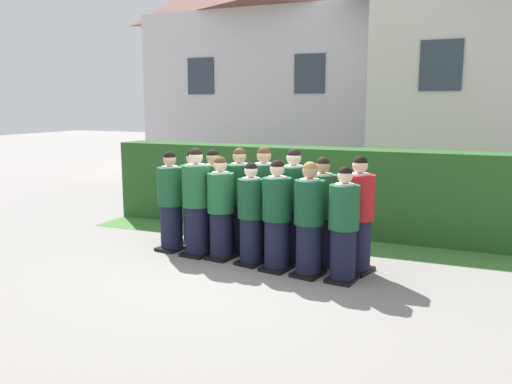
# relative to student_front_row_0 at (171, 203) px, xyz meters

# --- Properties ---
(ground_plane) EXTENTS (60.00, 60.00, 0.00)m
(ground_plane) POSITION_rel_student_front_row_0_xyz_m (1.48, -0.21, -0.77)
(ground_plane) COLOR gray
(student_front_row_0) EXTENTS (0.44, 0.54, 1.61)m
(student_front_row_0) POSITION_rel_student_front_row_0_xyz_m (0.00, 0.00, 0.00)
(student_front_row_0) COLOR black
(student_front_row_0) RESTS_ON ground
(student_front_row_1) EXTENTS (0.44, 0.52, 1.69)m
(student_front_row_1) POSITION_rel_student_front_row_0_xyz_m (0.53, -0.09, 0.04)
(student_front_row_1) COLOR black
(student_front_row_1) RESTS_ON ground
(student_front_row_2) EXTENTS (0.42, 0.50, 1.58)m
(student_front_row_2) POSITION_rel_student_front_row_0_xyz_m (0.96, -0.12, -0.02)
(student_front_row_2) COLOR black
(student_front_row_2) RESTS_ON ground
(student_front_row_3) EXTENTS (0.43, 0.49, 1.52)m
(student_front_row_3) POSITION_rel_student_front_row_0_xyz_m (1.50, -0.19, -0.04)
(student_front_row_3) COLOR black
(student_front_row_3) RESTS_ON ground
(student_front_row_4) EXTENTS (0.44, 0.53, 1.59)m
(student_front_row_4) POSITION_rel_student_front_row_0_xyz_m (1.95, -0.31, -0.01)
(student_front_row_4) COLOR black
(student_front_row_4) RESTS_ON ground
(student_front_row_5) EXTENTS (0.45, 0.52, 1.59)m
(student_front_row_5) POSITION_rel_student_front_row_0_xyz_m (2.44, -0.38, -0.01)
(student_front_row_5) COLOR black
(student_front_row_5) RESTS_ON ground
(student_front_row_6) EXTENTS (0.41, 0.52, 1.56)m
(student_front_row_6) POSITION_rel_student_front_row_0_xyz_m (2.93, -0.41, -0.03)
(student_front_row_6) COLOR black
(student_front_row_6) RESTS_ON ground
(student_rear_row_0) EXTENTS (0.43, 0.53, 1.59)m
(student_rear_row_0) POSITION_rel_student_front_row_0_xyz_m (0.12, 0.51, -0.01)
(student_rear_row_0) COLOR black
(student_rear_row_0) RESTS_ON ground
(student_rear_row_1) EXTENTS (0.43, 0.54, 1.63)m
(student_rear_row_1) POSITION_rel_student_front_row_0_xyz_m (0.56, 0.40, 0.01)
(student_rear_row_1) COLOR black
(student_rear_row_1) RESTS_ON ground
(student_rear_row_2) EXTENTS (0.44, 0.52, 1.68)m
(student_rear_row_2) POSITION_rel_student_front_row_0_xyz_m (1.05, 0.37, 0.03)
(student_rear_row_2) COLOR black
(student_rear_row_2) RESTS_ON ground
(student_rear_row_3) EXTENTS (0.45, 0.56, 1.72)m
(student_rear_row_3) POSITION_rel_student_front_row_0_xyz_m (1.52, 0.26, 0.05)
(student_rear_row_3) COLOR black
(student_rear_row_3) RESTS_ON ground
(student_rear_row_4) EXTENTS (0.49, 0.56, 1.71)m
(student_rear_row_4) POSITION_rel_student_front_row_0_xyz_m (2.01, 0.22, 0.05)
(student_rear_row_4) COLOR black
(student_rear_row_4) RESTS_ON ground
(student_rear_row_5) EXTENTS (0.44, 0.52, 1.61)m
(student_rear_row_5) POSITION_rel_student_front_row_0_xyz_m (2.48, 0.12, -0.00)
(student_rear_row_5) COLOR black
(student_rear_row_5) RESTS_ON ground
(student_in_red_blazer) EXTENTS (0.48, 0.55, 1.66)m
(student_in_red_blazer) POSITION_rel_student_front_row_0_xyz_m (3.03, 0.04, 0.02)
(student_in_red_blazer) COLOR black
(student_in_red_blazer) RESTS_ON ground
(hedge) EXTENTS (7.56, 0.70, 1.57)m
(hedge) POSITION_rel_student_front_row_0_xyz_m (1.48, 2.12, 0.01)
(hedge) COLOR #285623
(hedge) RESTS_ON ground
(school_building_main) EXTENTS (8.22, 4.16, 7.48)m
(school_building_main) POSITION_rel_student_front_row_0_xyz_m (-1.73, 9.35, 3.07)
(school_building_main) COLOR silver
(school_building_main) RESTS_ON ground
(school_building_annex) EXTENTS (6.22, 3.58, 6.90)m
(school_building_annex) POSITION_rel_student_front_row_0_xyz_m (4.98, 7.00, 2.77)
(school_building_annex) COLOR beige
(school_building_annex) RESTS_ON ground
(lawn_strip) EXTENTS (7.56, 0.90, 0.01)m
(lawn_strip) POSITION_rel_student_front_row_0_xyz_m (1.48, 1.32, -0.76)
(lawn_strip) COLOR #477A38
(lawn_strip) RESTS_ON ground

